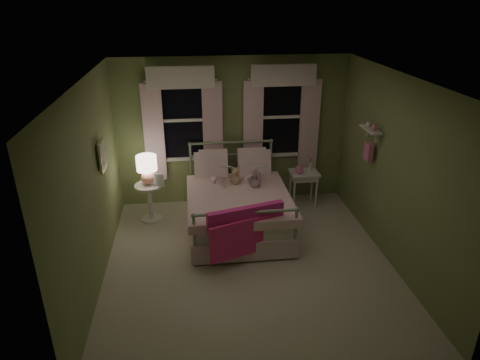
{
  "coord_description": "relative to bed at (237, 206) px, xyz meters",
  "views": [
    {
      "loc": [
        -0.76,
        -5.04,
        3.54
      ],
      "look_at": [
        -0.04,
        0.69,
        1.0
      ],
      "focal_mm": 32.0,
      "sensor_mm": 36.0,
      "label": 1
    }
  ],
  "objects": [
    {
      "name": "child_left",
      "position": [
        -0.28,
        0.42,
        0.54
      ],
      "size": [
        0.29,
        0.22,
        0.71
      ],
      "primitive_type": "imported",
      "rotation": [
        0.0,
        0.0,
        3.36
      ],
      "color": "#F7D1DD",
      "rests_on": "bed"
    },
    {
      "name": "pink_throw",
      "position": [
        -0.0,
        -1.03,
        0.23
      ],
      "size": [
        1.09,
        0.46,
        0.71
      ],
      "color": "#DC2B89",
      "rests_on": "bed"
    },
    {
      "name": "table_lamp",
      "position": [
        -1.42,
        0.44,
        0.57
      ],
      "size": [
        0.33,
        0.33,
        0.49
      ],
      "color": "#FBA494",
      "rests_on": "nightstand_left"
    },
    {
      "name": "nightstand_left",
      "position": [
        -1.42,
        0.44,
        0.03
      ],
      "size": [
        0.46,
        0.46,
        0.65
      ],
      "color": "white",
      "rests_on": "ground"
    },
    {
      "name": "wall_shelf",
      "position": [
        1.94,
        -0.33,
        1.14
      ],
      "size": [
        0.15,
        0.5,
        0.6
      ],
      "color": "white",
      "rests_on": "room_shell"
    },
    {
      "name": "teddy_bear",
      "position": [
        -0.0,
        0.26,
        0.41
      ],
      "size": [
        0.23,
        0.18,
        0.31
      ],
      "color": "tan",
      "rests_on": "bed"
    },
    {
      "name": "child_right",
      "position": [
        0.28,
        0.42,
        0.58
      ],
      "size": [
        0.39,
        0.31,
        0.79
      ],
      "primitive_type": "imported",
      "rotation": [
        0.0,
        0.0,
        3.17
      ],
      "color": "#F7D1DD",
      "rests_on": "bed"
    },
    {
      "name": "book_left",
      "position": [
        -0.28,
        0.17,
        0.58
      ],
      "size": [
        0.2,
        0.12,
        0.26
      ],
      "primitive_type": "imported",
      "rotation": [
        1.22,
        0.0,
        -0.03
      ],
      "color": "beige",
      "rests_on": "child_left"
    },
    {
      "name": "bed",
      "position": [
        0.0,
        0.0,
        0.0
      ],
      "size": [
        1.58,
        2.04,
        1.18
      ],
      "color": "white",
      "rests_on": "ground"
    },
    {
      "name": "room_shell",
      "position": [
        0.04,
        -1.03,
        0.92
      ],
      "size": [
        4.2,
        4.2,
        4.2
      ],
      "color": "beige",
      "rests_on": "ground"
    },
    {
      "name": "window_left",
      "position": [
        -0.81,
        1.0,
        1.24
      ],
      "size": [
        1.34,
        0.13,
        1.96
      ],
      "color": "black",
      "rests_on": "room_shell"
    },
    {
      "name": "bud_vase",
      "position": [
        1.38,
        0.7,
        0.41
      ],
      "size": [
        0.06,
        0.06,
        0.28
      ],
      "color": "white",
      "rests_on": "nightstand_right"
    },
    {
      "name": "nightstand_right",
      "position": [
        1.26,
        0.65,
        0.17
      ],
      "size": [
        0.5,
        0.4,
        0.64
      ],
      "color": "white",
      "rests_on": "ground"
    },
    {
      "name": "framed_picture",
      "position": [
        -1.9,
        -0.43,
        1.12
      ],
      "size": [
        0.03,
        0.32,
        0.42
      ],
      "color": "beige",
      "rests_on": "room_shell"
    },
    {
      "name": "book_nightstand",
      "position": [
        -1.32,
        0.36,
        0.27
      ],
      "size": [
        0.21,
        0.26,
        0.02
      ],
      "primitive_type": "imported",
      "rotation": [
        0.0,
        0.0,
        -0.23
      ],
      "color": "beige",
      "rests_on": "nightstand_left"
    },
    {
      "name": "window_right",
      "position": [
        0.89,
        1.0,
        1.24
      ],
      "size": [
        1.34,
        0.13,
        1.96
      ],
      "color": "black",
      "rests_on": "room_shell"
    },
    {
      "name": "book_right",
      "position": [
        0.28,
        0.17,
        0.54
      ],
      "size": [
        0.22,
        0.17,
        0.26
      ],
      "primitive_type": "imported",
      "rotation": [
        1.22,
        0.0,
        0.35
      ],
      "color": "beige",
      "rests_on": "child_right"
    },
    {
      "name": "pink_toy",
      "position": [
        1.16,
        0.64,
        0.32
      ],
      "size": [
        0.14,
        0.19,
        0.14
      ],
      "color": "pink",
      "rests_on": "nightstand_right"
    }
  ]
}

